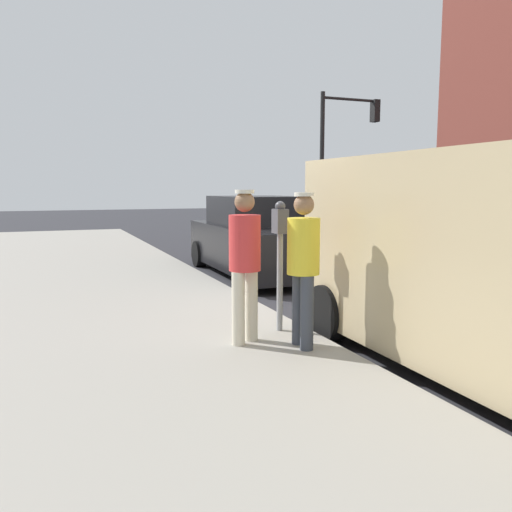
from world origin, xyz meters
The scene contains 7 objects.
ground_plane centered at (0.00, 0.00, 0.00)m, with size 80.00×80.00×0.00m, color #2D2D33.
sidewalk_slab centered at (3.50, 0.00, 0.07)m, with size 5.00×32.00×0.15m, color #9E998E.
parking_meter_near centered at (1.35, 0.60, 1.18)m, with size 0.14×0.18×1.52m.
pedestrian_in_red centered at (1.90, 0.91, 1.09)m, with size 0.34×0.34×1.65m.
pedestrian_in_yellow centered at (1.39, 1.28, 1.08)m, with size 0.34×0.36×1.63m.
parked_sedan_behind centered at (-0.27, -4.03, 0.75)m, with size 1.99×4.42×1.65m.
traffic_light_corner centered at (-6.30, -10.75, 3.52)m, with size 2.48×0.42×5.20m.
Camera 1 is at (3.86, 6.10, 1.82)m, focal length 36.86 mm.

